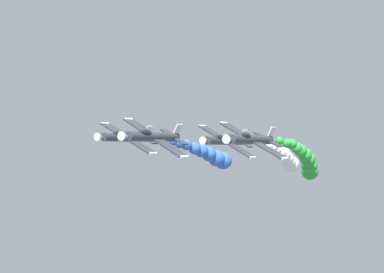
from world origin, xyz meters
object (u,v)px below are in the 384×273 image
airplane_left_inner (251,139)px  airplane_right_inner (126,137)px  airplane_left_outer (225,141)px  airplane_lead (153,137)px

airplane_left_inner → airplane_right_inner: size_ratio=1.00×
airplane_left_inner → airplane_left_outer: size_ratio=1.00×
airplane_left_inner → airplane_left_outer: bearing=-45.5°
airplane_left_inner → airplane_left_outer: airplane_left_outer is taller
airplane_lead → airplane_right_inner: size_ratio=1.00×
airplane_right_inner → airplane_left_outer: (-8.91, -10.42, -0.41)m
airplane_lead → airplane_right_inner: bearing=-35.5°
airplane_lead → airplane_left_outer: (1.14, -17.60, -0.30)m
airplane_left_inner → airplane_right_inner: 18.47m
airplane_left_inner → airplane_left_outer: (9.55, -9.71, 0.00)m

